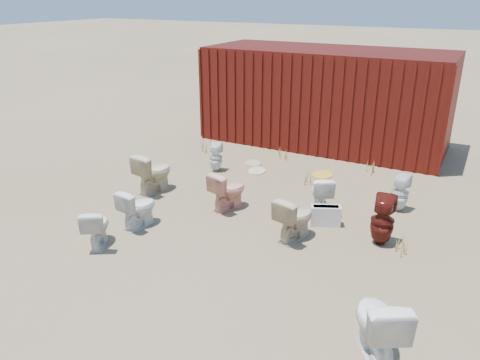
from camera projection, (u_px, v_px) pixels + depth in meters
The scene contains 22 objects.
ground at pixel (224, 221), 8.13m from camera, with size 100.00×100.00×0.00m, color brown.
shipping_container at pixel (325, 97), 11.92m from camera, with size 6.00×2.40×2.40m, color #440F0B.
toilet_front_a at pixel (96, 227), 7.23m from camera, with size 0.36×0.63×0.64m, color silver.
toilet_front_pink at pixel (228, 190), 8.45m from camera, with size 0.41×0.71×0.73m, color #EDA189.
toilet_front_c at pixel (138, 208), 7.82m from camera, with size 0.38×0.67×0.68m, color white.
toilet_front_maroon at pixel (382, 221), 7.24m from camera, with size 0.36×0.37×0.80m, color #53140E.
toilet_front_e at pixel (378, 325), 4.96m from camera, with size 0.46×0.81×0.83m, color white.
toilet_back_a at pixel (216, 157), 10.28m from camera, with size 0.28×0.29×0.63m, color white.
toilet_back_beige_left at pixel (154, 172), 9.18m from camera, with size 0.45×0.79×0.81m, color beige.
toilet_back_beige_right at pixel (295, 218), 7.41m from camera, with size 0.41×0.72×0.74m, color #C7B592.
toilet_back_yellowlid at pixel (321, 193), 8.39m from camera, with size 0.38×0.67×0.68m, color white.
toilet_back_e at pixel (400, 193), 8.39m from camera, with size 0.31×0.31×0.68m, color white.
yellow_lid at pixel (322, 175), 8.26m from camera, with size 0.34×0.43×0.03m, color gold.
loose_tank at pixel (325, 216), 7.92m from camera, with size 0.50×0.20×0.35m, color silver.
loose_lid_near at pixel (257, 171), 10.36m from camera, with size 0.38×0.49×0.02m, color beige.
loose_lid_far at pixel (253, 163), 10.81m from camera, with size 0.36×0.47×0.02m, color tan.
weed_clump_a at pixel (204, 145), 11.64m from camera, with size 0.36×0.36×0.32m, color #AB8844.
weed_clump_b at pixel (312, 178), 9.58m from camera, with size 0.32×0.32×0.32m, color #AB8844.
weed_clump_c at pixel (397, 190), 8.99m from camera, with size 0.36×0.36×0.30m, color #AB8844.
weed_clump_d at pixel (282, 153), 11.12m from camera, with size 0.30×0.30×0.26m, color #AB8844.
weed_clump_e at pixel (372, 168), 10.18m from camera, with size 0.34×0.34×0.28m, color #AB8844.
weed_clump_f at pixel (402, 246), 7.05m from camera, with size 0.28×0.28×0.26m, color #AB8844.
Camera 1 is at (3.70, -6.27, 3.69)m, focal length 35.00 mm.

